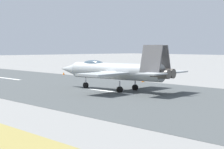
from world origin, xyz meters
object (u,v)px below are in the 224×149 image
fighter_jet (115,71)px  marker_cone_mid (143,80)px  crew_person (123,75)px  marker_cone_far (64,73)px

fighter_jet → marker_cone_mid: bearing=-62.0°
crew_person → fighter_jet: bearing=133.2°
crew_person → marker_cone_mid: (-5.18, 0.62, -0.58)m
marker_cone_mid → crew_person: bearing=-6.8°
crew_person → marker_cone_mid: crew_person is taller
crew_person → marker_cone_mid: bearing=173.2°
crew_person → marker_cone_far: (16.31, 0.62, -0.58)m
marker_cone_mid → marker_cone_far: same height
crew_person → marker_cone_far: crew_person is taller
fighter_jet → marker_cone_mid: fighter_jet is taller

